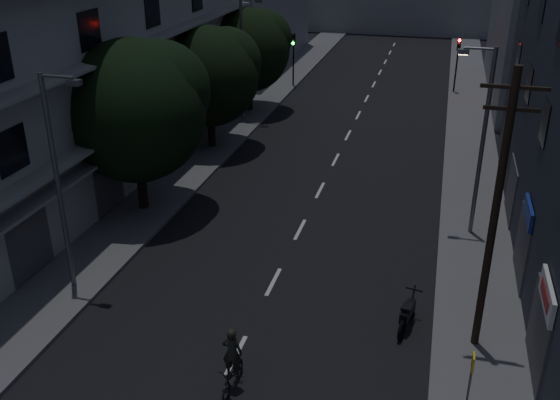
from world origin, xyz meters
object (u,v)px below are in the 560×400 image
at_px(utility_pole, 495,211).
at_px(cyclist, 233,368).
at_px(bus_stop_sign, 470,380).
at_px(motorcycle, 407,315).

height_order(utility_pole, cyclist, utility_pole).
xyz_separation_m(bus_stop_sign, motorcycle, (-1.81, 4.51, -1.37)).
bearing_deg(cyclist, utility_pole, 29.96).
distance_m(utility_pole, motorcycle, 4.90).
distance_m(motorcycle, cyclist, 6.39).
distance_m(bus_stop_sign, motorcycle, 5.05).
xyz_separation_m(utility_pole, motorcycle, (-2.21, 0.45, -4.35)).
relative_size(bus_stop_sign, cyclist, 1.20).
bearing_deg(bus_stop_sign, utility_pole, 84.38).
height_order(motorcycle, cyclist, cyclist).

